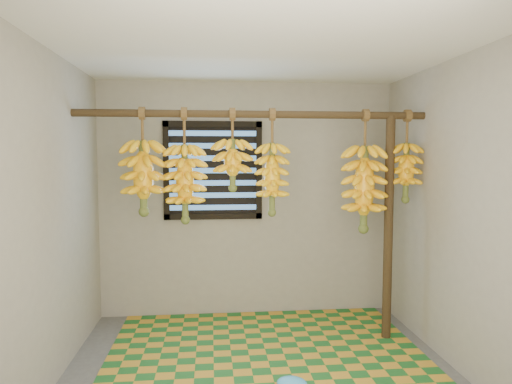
{
  "coord_description": "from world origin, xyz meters",
  "views": [
    {
      "loc": [
        -0.36,
        -3.19,
        1.64
      ],
      "look_at": [
        0.0,
        0.55,
        1.35
      ],
      "focal_mm": 32.0,
      "sensor_mm": 36.0,
      "label": 1
    }
  ],
  "objects": [
    {
      "name": "floor",
      "position": [
        0.0,
        0.0,
        -0.01
      ],
      "size": [
        3.0,
        3.0,
        0.01
      ],
      "primitive_type": "cube",
      "color": "#4D4D4D",
      "rests_on": "ground"
    },
    {
      "name": "ceiling",
      "position": [
        0.0,
        0.0,
        2.4
      ],
      "size": [
        3.0,
        3.0,
        0.01
      ],
      "primitive_type": "cube",
      "color": "silver",
      "rests_on": "wall_back"
    },
    {
      "name": "wall_back",
      "position": [
        0.0,
        1.5,
        1.2
      ],
      "size": [
        3.0,
        0.01,
        2.4
      ],
      "primitive_type": "cube",
      "color": "gray",
      "rests_on": "floor"
    },
    {
      "name": "wall_left",
      "position": [
        -1.5,
        0.0,
        1.2
      ],
      "size": [
        0.01,
        3.0,
        2.4
      ],
      "primitive_type": "cube",
      "color": "gray",
      "rests_on": "floor"
    },
    {
      "name": "wall_right",
      "position": [
        1.5,
        0.0,
        1.2
      ],
      "size": [
        0.01,
        3.0,
        2.4
      ],
      "primitive_type": "cube",
      "color": "gray",
      "rests_on": "floor"
    },
    {
      "name": "window",
      "position": [
        -0.35,
        1.48,
        1.5
      ],
      "size": [
        1.0,
        0.04,
        1.0
      ],
      "color": "black",
      "rests_on": "wall_back"
    },
    {
      "name": "hanging_pole",
      "position": [
        0.0,
        0.7,
        2.0
      ],
      "size": [
        3.0,
        0.06,
        0.06
      ],
      "primitive_type": "cylinder",
      "rotation": [
        0.0,
        1.57,
        0.0
      ],
      "color": "#3C2B16",
      "rests_on": "wall_left"
    },
    {
      "name": "support_post",
      "position": [
        1.2,
        0.7,
        1.0
      ],
      "size": [
        0.08,
        0.08,
        2.0
      ],
      "primitive_type": "cylinder",
      "color": "#3C2B16",
      "rests_on": "floor"
    },
    {
      "name": "woven_mat",
      "position": [
        0.08,
        0.43,
        0.01
      ],
      "size": [
        2.62,
        2.09,
        0.01
      ],
      "primitive_type": "cube",
      "rotation": [
        0.0,
        0.0,
        0.0
      ],
      "color": "#1A5A22",
      "rests_on": "floor"
    },
    {
      "name": "plastic_bag",
      "position": [
        0.19,
        -0.15,
        0.06
      ],
      "size": [
        0.26,
        0.23,
        0.09
      ],
      "primitive_type": "ellipsoid",
      "rotation": [
        0.0,
        0.0,
        -0.34
      ],
      "color": "#3DA2E5",
      "rests_on": "woven_mat"
    },
    {
      "name": "banana_bunch_a",
      "position": [
        -0.93,
        0.7,
        1.47
      ],
      "size": [
        0.33,
        0.33,
        0.89
      ],
      "color": "brown",
      "rests_on": "hanging_pole"
    },
    {
      "name": "banana_bunch_b",
      "position": [
        -0.59,
        0.7,
        1.42
      ],
      "size": [
        0.34,
        0.34,
        0.97
      ],
      "color": "brown",
      "rests_on": "hanging_pole"
    },
    {
      "name": "banana_bunch_c",
      "position": [
        -0.19,
        0.7,
        1.57
      ],
      "size": [
        0.33,
        0.33,
        0.7
      ],
      "color": "brown",
      "rests_on": "hanging_pole"
    },
    {
      "name": "banana_bunch_d",
      "position": [
        0.15,
        0.7,
        1.45
      ],
      "size": [
        0.28,
        0.28,
        0.91
      ],
      "color": "brown",
      "rests_on": "hanging_pole"
    },
    {
      "name": "banana_bunch_e",
      "position": [
        0.97,
        0.7,
        1.36
      ],
      "size": [
        0.36,
        0.36,
        1.07
      ],
      "color": "brown",
      "rests_on": "hanging_pole"
    },
    {
      "name": "banana_bunch_f",
      "position": [
        1.35,
        0.7,
        1.5
      ],
      "size": [
        0.26,
        0.26,
        0.81
      ],
      "color": "brown",
      "rests_on": "hanging_pole"
    }
  ]
}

